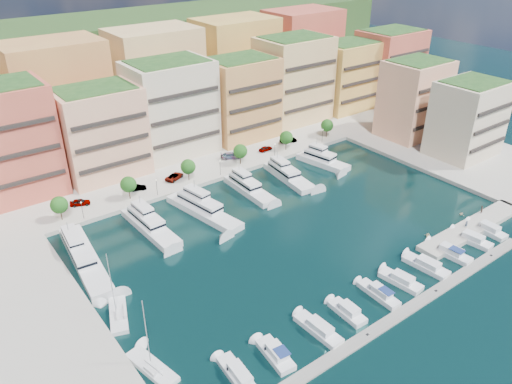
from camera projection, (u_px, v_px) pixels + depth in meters
ground at (300, 230)px, 107.50m from camera, size 400.00×400.00×0.00m
north_quay at (165, 142)px, 151.11m from camera, size 220.00×64.00×2.00m
east_quay at (492, 168)px, 134.58m from camera, size 34.00×76.00×2.00m
hillside at (104, 102)px, 184.88m from camera, size 240.00×40.00×58.00m
south_pontoon at (403, 313)px, 84.81m from camera, size 72.00×2.20×0.35m
finger_pier at (472, 229)px, 107.85m from camera, size 32.00×5.00×2.00m
apartment_1 at (8, 142)px, 114.04m from camera, size 20.00×16.50×26.80m
apartment_2 at (101, 132)px, 124.67m from camera, size 20.00×15.50×22.80m
apartment_3 at (171, 108)px, 136.44m from camera, size 22.00×16.50×25.80m
apartment_4 at (241, 98)px, 147.12m from camera, size 20.00×15.50×23.80m
apartment_5 at (293, 79)px, 159.42m from camera, size 22.00×16.50×26.80m
apartment_6 at (346, 76)px, 170.57m from camera, size 20.00×15.50×22.80m
apartment_7 at (389, 65)px, 179.24m from camera, size 22.00×16.50×24.80m
apartment_east_a at (414, 99)px, 148.41m from camera, size 18.00×14.50×22.80m
apartment_east_b at (468, 119)px, 136.22m from camera, size 18.00×14.50×20.80m
backblock_1 at (59, 96)px, 138.75m from camera, size 26.00×18.00×30.00m
backblock_2 at (157, 78)px, 154.57m from camera, size 26.00×18.00×30.00m
backblock_3 at (236, 64)px, 170.40m from camera, size 26.00×18.00×30.00m
backblock_4 at (302, 52)px, 186.23m from camera, size 26.00×18.00×30.00m
tree_0 at (59, 205)px, 107.70m from camera, size 3.80×3.80×5.65m
tree_1 at (128, 184)px, 116.14m from camera, size 3.80×3.80×5.65m
tree_2 at (188, 167)px, 124.58m from camera, size 3.80×3.80×5.65m
tree_3 at (240, 151)px, 133.03m from camera, size 3.80×3.80×5.65m
tree_4 at (286, 138)px, 141.47m from camera, size 3.80×3.80×5.65m
tree_5 at (327, 125)px, 149.91m from camera, size 3.80×3.80×5.65m
lamppost_0 at (82, 207)px, 108.63m from camera, size 0.30×0.30×4.20m
lamppost_1 at (156, 184)px, 118.13m from camera, size 0.30×0.30×4.20m
lamppost_2 at (220, 165)px, 127.62m from camera, size 0.30×0.30×4.20m
lamppost_3 at (275, 148)px, 137.12m from camera, size 0.30×0.30×4.20m
lamppost_4 at (322, 134)px, 146.62m from camera, size 0.30×0.30×4.20m
yacht_0 at (83, 255)px, 97.42m from camera, size 6.79×25.68×7.30m
yacht_1 at (149, 225)px, 107.53m from camera, size 5.23×19.51×7.30m
yacht_2 at (201, 209)px, 113.36m from camera, size 7.95×22.23×7.30m
yacht_3 at (248, 187)px, 122.56m from camera, size 4.58×17.20×7.30m
yacht_4 at (287, 175)px, 128.75m from camera, size 6.74×18.53×7.30m
yacht_5 at (321, 160)px, 136.66m from camera, size 7.19×15.86×7.30m
cruiser_0 at (238, 376)px, 72.25m from camera, size 3.21×9.18×2.55m
cruiser_1 at (276, 355)px, 75.89m from camera, size 3.58×7.86×2.66m
cruiser_2 at (319, 329)px, 80.60m from camera, size 3.03×9.14×2.55m
cruiser_3 at (348, 312)px, 84.17m from camera, size 2.85×7.14×2.55m
cruiser_4 at (379, 294)px, 88.29m from camera, size 2.67×8.52×2.66m
cruiser_5 at (401, 281)px, 91.51m from camera, size 3.72×8.35×2.55m
cruiser_6 at (426, 266)px, 95.48m from camera, size 3.68×9.17×2.55m
cruiser_7 at (449, 253)px, 99.33m from camera, size 3.42×9.28×2.66m
cruiser_8 at (471, 240)px, 103.44m from camera, size 3.65×8.74×2.55m
cruiser_9 at (488, 230)px, 106.69m from camera, size 3.00×8.25×2.55m
sailboat_0 at (152, 368)px, 73.91m from camera, size 4.71×9.98×13.20m
sailboat_1 at (119, 316)px, 83.76m from camera, size 5.68×9.38×13.20m
tender_3 at (462, 214)px, 112.96m from camera, size 1.61×1.45×0.76m
tender_1 at (428, 235)px, 105.21m from camera, size 2.12×2.00×0.89m
car_0 at (80, 202)px, 114.75m from camera, size 4.94×3.39×1.56m
car_1 at (138, 188)px, 121.31m from camera, size 4.37×2.80×1.36m
car_2 at (174, 176)px, 126.47m from camera, size 5.98×4.54×1.51m
car_3 at (231, 155)px, 137.59m from camera, size 6.36×4.53×1.71m
car_4 at (266, 148)px, 142.19m from camera, size 4.35×2.06×1.44m
car_5 at (288, 140)px, 147.52m from camera, size 5.36×3.11×1.67m
person_0 at (466, 224)px, 106.43m from camera, size 0.68×0.65×1.57m
person_1 at (481, 209)px, 111.68m from camera, size 0.89×0.71×1.76m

